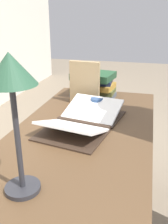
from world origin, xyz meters
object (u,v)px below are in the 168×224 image
Objects in this scene: book_stack_tall at (93,84)px; reading_lamp at (12,85)px; open_book at (83,120)px; coffee_mug at (96,105)px; book_standing_upright at (85,83)px.

reading_lamp reaches higher than book_stack_tall.
open_book is 0.21m from coffee_mug.
book_standing_upright is (0.33, 0.08, 0.11)m from open_book.
reading_lamp is at bearing 173.62° from coffee_mug.
book_stack_tall is 1.15× the size of book_standing_upright.
book_stack_tall reaches higher than coffee_mug.
book_standing_upright reaches higher than book_stack_tall.
open_book is at bearing -6.20° from reading_lamp.
book_standing_upright is 0.61× the size of reading_lamp.
book_stack_tall is 3.14× the size of coffee_mug.
reading_lamp is (-0.88, -0.02, 0.22)m from book_standing_upright.
open_book is 0.35m from book_standing_upright.
book_standing_upright is at bearing 1.11° from reading_lamp.
open_book reaches higher than coffee_mug.
coffee_mug is (-0.27, -0.08, -0.05)m from book_stack_tall.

